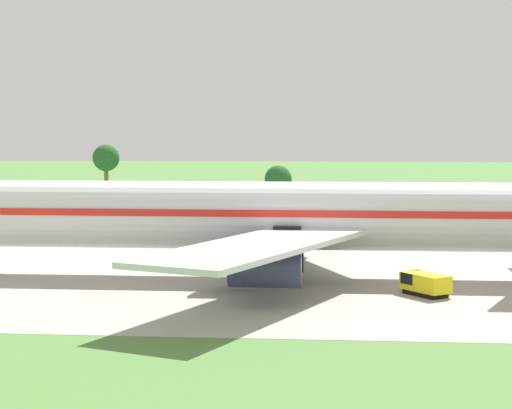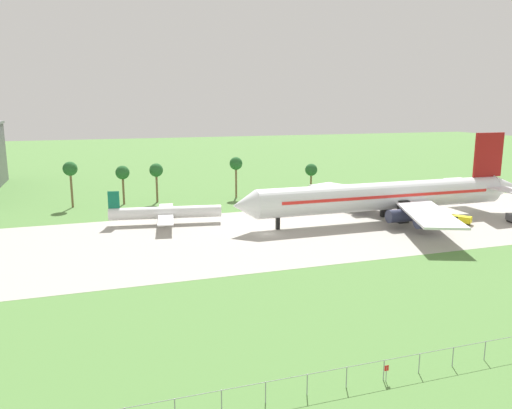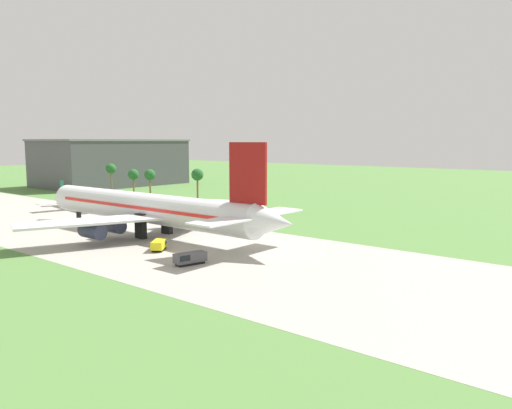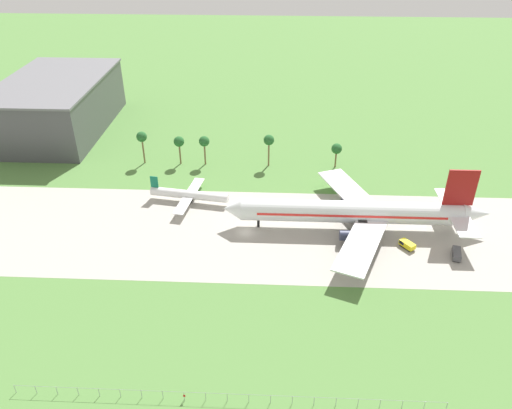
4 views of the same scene
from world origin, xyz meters
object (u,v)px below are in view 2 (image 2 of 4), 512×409
at_px(regional_aircraft, 165,213).
at_px(no_stopping_sign, 386,371).
at_px(jet_airliner, 390,196).
at_px(fuel_truck, 460,219).

relative_size(regional_aircraft, no_stopping_sign, 14.54).
distance_m(jet_airliner, regional_aircraft, 50.54).
bearing_deg(fuel_truck, no_stopping_sign, -135.58).
xyz_separation_m(regional_aircraft, fuel_truck, (61.60, -20.66, -1.50)).
height_order(regional_aircraft, fuel_truck, regional_aircraft).
bearing_deg(regional_aircraft, jet_airliner, -14.32).
height_order(jet_airliner, no_stopping_sign, jet_airliner).
distance_m(fuel_truck, no_stopping_sign, 71.53).
bearing_deg(no_stopping_sign, fuel_truck, 44.42).
bearing_deg(jet_airliner, no_stopping_sign, -123.37).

